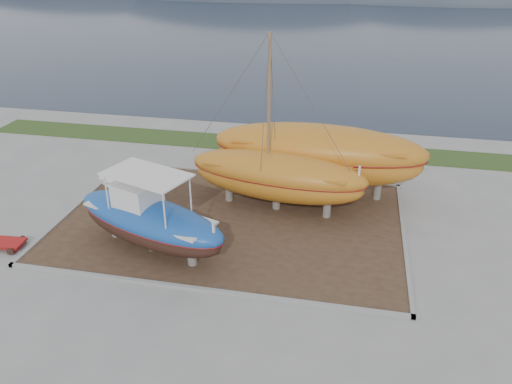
% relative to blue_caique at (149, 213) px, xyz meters
% --- Properties ---
extents(ground, '(140.00, 140.00, 0.00)m').
position_rel_blue_caique_xyz_m(ground, '(3.12, -0.51, -2.12)').
color(ground, gray).
rests_on(ground, ground).
extents(dirt_patch, '(18.00, 12.00, 0.06)m').
position_rel_blue_caique_xyz_m(dirt_patch, '(3.12, 3.49, -2.09)').
color(dirt_patch, '#422D1E').
rests_on(dirt_patch, ground).
extents(curb_frame, '(18.60, 12.60, 0.15)m').
position_rel_blue_caique_xyz_m(curb_frame, '(3.12, 3.49, -2.04)').
color(curb_frame, gray).
rests_on(curb_frame, ground).
extents(grass_strip, '(44.00, 3.00, 0.08)m').
position_rel_blue_caique_xyz_m(grass_strip, '(3.12, 14.99, -2.08)').
color(grass_strip, '#284219').
rests_on(grass_strip, ground).
extents(sea, '(260.00, 100.00, 0.04)m').
position_rel_blue_caique_xyz_m(sea, '(3.12, 69.49, -2.12)').
color(sea, '#1C2738').
rests_on(sea, ground).
extents(blue_caique, '(8.94, 5.38, 4.11)m').
position_rel_blue_caique_xyz_m(blue_caique, '(0.00, 0.00, 0.00)').
color(blue_caique, '#1A50A7').
rests_on(blue_caique, dirt_patch).
extents(white_dinghy, '(3.81, 1.52, 1.13)m').
position_rel_blue_caique_xyz_m(white_dinghy, '(-3.75, 5.55, -1.49)').
color(white_dinghy, white).
rests_on(white_dinghy, dirt_patch).
extents(orange_sailboat, '(10.35, 4.34, 9.66)m').
position_rel_blue_caique_xyz_m(orange_sailboat, '(5.29, 5.39, 2.78)').
color(orange_sailboat, '#B76E1C').
rests_on(orange_sailboat, dirt_patch).
extents(orange_bare_hull, '(12.63, 4.32, 4.09)m').
position_rel_blue_caique_xyz_m(orange_bare_hull, '(7.30, 7.86, -0.01)').
color(orange_bare_hull, '#B76E1C').
rests_on(orange_bare_hull, dirt_patch).
extents(red_trailer, '(2.55, 1.41, 0.35)m').
position_rel_blue_caique_xyz_m(red_trailer, '(-7.16, -1.24, -1.94)').
color(red_trailer, '#B01513').
rests_on(red_trailer, ground).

